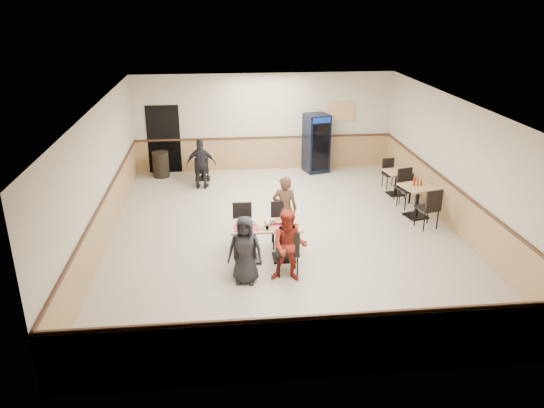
{
  "coord_description": "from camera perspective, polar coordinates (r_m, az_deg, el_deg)",
  "views": [
    {
      "loc": [
        -1.45,
        -11.09,
        5.15
      ],
      "look_at": [
        -0.34,
        -0.5,
        0.96
      ],
      "focal_mm": 35.0,
      "sensor_mm": 36.0,
      "label": 1
    }
  ],
  "objects": [
    {
      "name": "pepsi_cooler",
      "position": [
        16.52,
        4.79,
        6.54
      ],
      "size": [
        0.83,
        0.83,
        1.81
      ],
      "rotation": [
        0.0,
        0.0,
        0.25
      ],
      "color": "black",
      "rests_on": "ground"
    },
    {
      "name": "condiment_caddy",
      "position": [
        13.45,
        15.34,
        2.3
      ],
      "size": [
        0.23,
        0.06,
        0.2
      ],
      "color": "#A6220B",
      "rests_on": "side_table_near"
    },
    {
      "name": "side_table_near",
      "position": [
        13.54,
        15.39,
        0.79
      ],
      "size": [
        0.93,
        0.93,
        0.81
      ],
      "rotation": [
        0.0,
        0.0,
        0.25
      ],
      "color": "black",
      "rests_on": "ground"
    },
    {
      "name": "diner_woman_right",
      "position": [
        10.08,
        1.86,
        -4.55
      ],
      "size": [
        0.8,
        0.68,
        1.45
      ],
      "primitive_type": "imported",
      "rotation": [
        0.0,
        0.0,
        -0.21
      ],
      "color": "maroon",
      "rests_on": "ground"
    },
    {
      "name": "side_table_near_chair_south",
      "position": [
        12.98,
        16.37,
        -0.32
      ],
      "size": [
        0.58,
        0.58,
        1.03
      ],
      "primitive_type": null,
      "rotation": [
        0.0,
        0.0,
        3.4
      ],
      "color": "black",
      "rests_on": "ground"
    },
    {
      "name": "side_table_far_chair_north",
      "position": [
        15.47,
        12.61,
        3.2
      ],
      "size": [
        0.45,
        0.45,
        0.86
      ],
      "primitive_type": null,
      "rotation": [
        0.0,
        0.0,
        0.14
      ],
      "color": "black",
      "rests_on": "ground"
    },
    {
      "name": "side_table_far",
      "position": [
        14.98,
        13.24,
        2.63
      ],
      "size": [
        0.72,
        0.72,
        0.68
      ],
      "rotation": [
        0.0,
        0.0,
        0.14
      ],
      "color": "black",
      "rests_on": "ground"
    },
    {
      "name": "trash_bin",
      "position": [
        16.44,
        -11.87,
        4.19
      ],
      "size": [
        0.49,
        0.49,
        0.77
      ],
      "primitive_type": "cylinder",
      "color": "black",
      "rests_on": "ground"
    },
    {
      "name": "tabletop_clutter",
      "position": [
        10.77,
        -0.4,
        -2.27
      ],
      "size": [
        1.33,
        0.64,
        0.12
      ],
      "rotation": [
        0.0,
        0.0,
        -0.02
      ],
      "color": "#AF0B28",
      "rests_on": "main_table"
    },
    {
      "name": "diner_man_opposite",
      "position": [
        11.69,
        1.38,
        -0.54
      ],
      "size": [
        0.62,
        0.48,
        1.52
      ],
      "primitive_type": "imported",
      "rotation": [
        0.0,
        0.0,
        2.92
      ],
      "color": "#4F3322",
      "rests_on": "ground"
    },
    {
      "name": "back_table",
      "position": [
        15.99,
        -7.52,
        4.34
      ],
      "size": [
        0.69,
        0.69,
        0.73
      ],
      "rotation": [
        0.0,
        0.0,
        0.01
      ],
      "color": "black",
      "rests_on": "ground"
    },
    {
      "name": "room_shell",
      "position": [
        14.74,
        6.97,
        3.26
      ],
      "size": [
        10.0,
        10.0,
        10.0
      ],
      "color": "silver",
      "rests_on": "ground"
    },
    {
      "name": "diner_woman_left",
      "position": [
        10.05,
        -2.91,
        -4.95
      ],
      "size": [
        0.73,
        0.55,
        1.36
      ],
      "primitive_type": "imported",
      "rotation": [
        0.0,
        0.0,
        -0.2
      ],
      "color": "black",
      "rests_on": "ground"
    },
    {
      "name": "main_table",
      "position": [
        10.94,
        -0.59,
        -3.52
      ],
      "size": [
        1.48,
        0.76,
        0.79
      ],
      "rotation": [
        0.0,
        0.0,
        -0.02
      ],
      "color": "black",
      "rests_on": "ground"
    },
    {
      "name": "side_table_near_chair_north",
      "position": [
        14.11,
        14.46,
        1.63
      ],
      "size": [
        0.58,
        0.58,
        1.03
      ],
      "primitive_type": null,
      "rotation": [
        0.0,
        0.0,
        0.25
      ],
      "color": "black",
      "rests_on": "ground"
    },
    {
      "name": "back_table_chair_lone",
      "position": [
        15.44,
        -7.56,
        3.63
      ],
      "size": [
        0.43,
        0.43,
        0.92
      ],
      "primitive_type": null,
      "rotation": [
        0.0,
        0.0,
        3.15
      ],
      "color": "black",
      "rests_on": "ground"
    },
    {
      "name": "side_table_far_chair_south",
      "position": [
        14.51,
        13.91,
        1.86
      ],
      "size": [
        0.45,
        0.45,
        0.86
      ],
      "primitive_type": null,
      "rotation": [
        0.0,
        0.0,
        3.28
      ],
      "color": "black",
      "rests_on": "ground"
    },
    {
      "name": "lone_diner",
      "position": [
        15.14,
        -7.62,
        4.27
      ],
      "size": [
        0.86,
        0.4,
        1.43
      ],
      "primitive_type": "imported",
      "rotation": [
        0.0,
        0.0,
        3.08
      ],
      "color": "black",
      "rests_on": "ground"
    },
    {
      "name": "ground",
      "position": [
        12.31,
        1.33,
        -3.23
      ],
      "size": [
        10.0,
        10.0,
        0.0
      ],
      "primitive_type": "plane",
      "color": "beige",
      "rests_on": "ground"
    },
    {
      "name": "main_chairs",
      "position": [
        10.95,
        -0.87,
        -3.65
      ],
      "size": [
        1.33,
        1.74,
        0.99
      ],
      "rotation": [
        0.0,
        0.0,
        -0.02
      ],
      "color": "black",
      "rests_on": "ground"
    }
  ]
}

